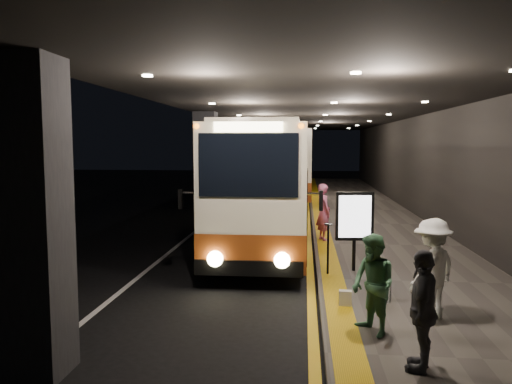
{
  "coord_description": "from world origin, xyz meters",
  "views": [
    {
      "loc": [
        2.17,
        -14.41,
        3.23
      ],
      "look_at": [
        0.66,
        1.22,
        1.7
      ],
      "focal_mm": 35.0,
      "sensor_mm": 36.0,
      "label": 1
    }
  ],
  "objects_px": {
    "coach_main": "(268,188)",
    "bag_polka": "(382,292)",
    "info_sign": "(355,218)",
    "bag_plain": "(345,298)",
    "passenger_waiting_grey": "(423,310)",
    "coach_second": "(282,166)",
    "passenger_waiting_white": "(432,269)",
    "passenger_boarding": "(324,212)",
    "passenger_waiting_green": "(373,285)",
    "stanchion_post": "(328,249)"
  },
  "relations": [
    {
      "from": "bag_polka",
      "to": "passenger_waiting_white",
      "type": "bearing_deg",
      "value": -50.99
    },
    {
      "from": "passenger_waiting_green",
      "to": "passenger_waiting_white",
      "type": "relative_size",
      "value": 0.91
    },
    {
      "from": "passenger_boarding",
      "to": "bag_plain",
      "type": "relative_size",
      "value": 6.05
    },
    {
      "from": "passenger_waiting_green",
      "to": "stanchion_post",
      "type": "bearing_deg",
      "value": 158.42
    },
    {
      "from": "passenger_waiting_white",
      "to": "bag_plain",
      "type": "relative_size",
      "value": 5.96
    },
    {
      "from": "passenger_boarding",
      "to": "bag_polka",
      "type": "bearing_deg",
      "value": 167.12
    },
    {
      "from": "coach_main",
      "to": "stanchion_post",
      "type": "relative_size",
      "value": 9.96
    },
    {
      "from": "passenger_waiting_white",
      "to": "stanchion_post",
      "type": "relative_size",
      "value": 1.5
    },
    {
      "from": "bag_polka",
      "to": "info_sign",
      "type": "height_order",
      "value": "info_sign"
    },
    {
      "from": "coach_main",
      "to": "passenger_waiting_grey",
      "type": "xyz_separation_m",
      "value": [
        2.8,
        -9.63,
        -0.79
      ]
    },
    {
      "from": "coach_main",
      "to": "info_sign",
      "type": "relative_size",
      "value": 6.19
    },
    {
      "from": "passenger_boarding",
      "to": "passenger_waiting_white",
      "type": "height_order",
      "value": "passenger_boarding"
    },
    {
      "from": "passenger_boarding",
      "to": "passenger_waiting_white",
      "type": "relative_size",
      "value": 1.01
    },
    {
      "from": "coach_main",
      "to": "passenger_waiting_green",
      "type": "distance_m",
      "value": 8.75
    },
    {
      "from": "passenger_boarding",
      "to": "info_sign",
      "type": "xyz_separation_m",
      "value": [
        0.6,
        -3.8,
        0.39
      ]
    },
    {
      "from": "coach_main",
      "to": "passenger_boarding",
      "type": "height_order",
      "value": "coach_main"
    },
    {
      "from": "passenger_waiting_grey",
      "to": "coach_second",
      "type": "bearing_deg",
      "value": -153.88
    },
    {
      "from": "coach_second",
      "to": "passenger_waiting_white",
      "type": "height_order",
      "value": "coach_second"
    },
    {
      "from": "bag_plain",
      "to": "info_sign",
      "type": "height_order",
      "value": "info_sign"
    },
    {
      "from": "stanchion_post",
      "to": "info_sign",
      "type": "bearing_deg",
      "value": 31.3
    },
    {
      "from": "coach_main",
      "to": "passenger_waiting_green",
      "type": "height_order",
      "value": "coach_main"
    },
    {
      "from": "bag_plain",
      "to": "stanchion_post",
      "type": "xyz_separation_m",
      "value": [
        -0.22,
        2.31,
        0.45
      ]
    },
    {
      "from": "passenger_waiting_white",
      "to": "stanchion_post",
      "type": "height_order",
      "value": "passenger_waiting_white"
    },
    {
      "from": "passenger_waiting_green",
      "to": "passenger_waiting_white",
      "type": "height_order",
      "value": "passenger_waiting_white"
    },
    {
      "from": "passenger_waiting_green",
      "to": "info_sign",
      "type": "bearing_deg",
      "value": 148.6
    },
    {
      "from": "passenger_waiting_green",
      "to": "info_sign",
      "type": "relative_size",
      "value": 0.85
    },
    {
      "from": "passenger_waiting_green",
      "to": "passenger_waiting_grey",
      "type": "distance_m",
      "value": 1.33
    },
    {
      "from": "bag_polka",
      "to": "bag_plain",
      "type": "relative_size",
      "value": 1.28
    },
    {
      "from": "coach_main",
      "to": "bag_plain",
      "type": "bearing_deg",
      "value": -74.51
    },
    {
      "from": "bag_plain",
      "to": "info_sign",
      "type": "distance_m",
      "value": 2.97
    },
    {
      "from": "passenger_waiting_green",
      "to": "passenger_waiting_white",
      "type": "distance_m",
      "value": 1.4
    },
    {
      "from": "passenger_waiting_white",
      "to": "bag_plain",
      "type": "xyz_separation_m",
      "value": [
        -1.45,
        0.55,
        -0.74
      ]
    },
    {
      "from": "info_sign",
      "to": "bag_polka",
      "type": "bearing_deg",
      "value": -87.6
    },
    {
      "from": "coach_main",
      "to": "bag_polka",
      "type": "distance_m",
      "value": 7.37
    },
    {
      "from": "bag_polka",
      "to": "bag_plain",
      "type": "xyz_separation_m",
      "value": [
        -0.74,
        -0.32,
        -0.04
      ]
    },
    {
      "from": "info_sign",
      "to": "stanchion_post",
      "type": "distance_m",
      "value": 1.03
    },
    {
      "from": "passenger_waiting_grey",
      "to": "passenger_waiting_green",
      "type": "bearing_deg",
      "value": -139.32
    },
    {
      "from": "coach_main",
      "to": "passenger_waiting_grey",
      "type": "relative_size",
      "value": 7.12
    },
    {
      "from": "coach_main",
      "to": "bag_polka",
      "type": "xyz_separation_m",
      "value": [
        2.72,
        -6.7,
        -1.43
      ]
    },
    {
      "from": "bag_plain",
      "to": "passenger_boarding",
      "type": "bearing_deg",
      "value": 91.53
    },
    {
      "from": "bag_polka",
      "to": "info_sign",
      "type": "distance_m",
      "value": 2.64
    },
    {
      "from": "passenger_waiting_green",
      "to": "passenger_waiting_grey",
      "type": "xyz_separation_m",
      "value": [
        0.49,
        -1.23,
        0.02
      ]
    },
    {
      "from": "passenger_waiting_grey",
      "to": "info_sign",
      "type": "relative_size",
      "value": 0.87
    },
    {
      "from": "passenger_waiting_green",
      "to": "info_sign",
      "type": "distance_m",
      "value": 4.11
    },
    {
      "from": "coach_main",
      "to": "info_sign",
      "type": "bearing_deg",
      "value": -61.16
    },
    {
      "from": "passenger_boarding",
      "to": "passenger_waiting_grey",
      "type": "relative_size",
      "value": 1.08
    },
    {
      "from": "passenger_waiting_green",
      "to": "bag_plain",
      "type": "height_order",
      "value": "passenger_waiting_green"
    },
    {
      "from": "coach_second",
      "to": "passenger_waiting_green",
      "type": "distance_m",
      "value": 22.17
    },
    {
      "from": "passenger_waiting_green",
      "to": "passenger_waiting_grey",
      "type": "bearing_deg",
      "value": -8.25
    },
    {
      "from": "info_sign",
      "to": "stanchion_post",
      "type": "xyz_separation_m",
      "value": [
        -0.65,
        -0.39,
        -0.7
      ]
    }
  ]
}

